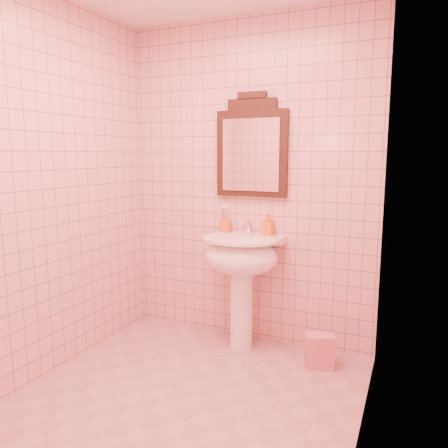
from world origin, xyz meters
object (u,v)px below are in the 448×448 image
at_px(soap_dispenser, 268,225).
at_px(mirror, 252,149).
at_px(toothbrush_cup, 225,225).
at_px(pedestal_sink, 241,264).
at_px(towel, 320,351).

bearing_deg(soap_dispenser, mirror, 169.57).
bearing_deg(toothbrush_cup, mirror, 9.65).
xyz_separation_m(pedestal_sink, mirror, (0.00, 0.20, 0.85)).
height_order(pedestal_sink, soap_dispenser, soap_dispenser).
distance_m(pedestal_sink, towel, 0.83).
height_order(pedestal_sink, towel, pedestal_sink).
bearing_deg(pedestal_sink, soap_dispenser, 47.27).
distance_m(mirror, towel, 1.55).
bearing_deg(towel, soap_dispenser, 153.37).
bearing_deg(pedestal_sink, mirror, 90.00).
xyz_separation_m(pedestal_sink, towel, (0.62, -0.07, -0.54)).
distance_m(toothbrush_cup, soap_dispenser, 0.36).
distance_m(pedestal_sink, toothbrush_cup, 0.37).
relative_size(soap_dispenser, towel, 0.71).
bearing_deg(mirror, pedestal_sink, -90.00).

